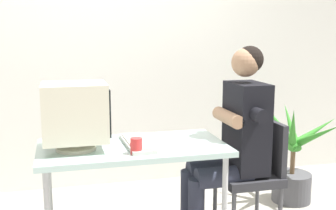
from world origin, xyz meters
name	(u,v)px	position (x,y,z in m)	size (l,w,h in m)	color
wall_back	(137,27)	(0.30, 1.40, 1.50)	(8.00, 0.10, 3.00)	silver
desk	(133,155)	(0.00, 0.00, 0.68)	(1.19, 0.62, 0.74)	#B7B7BC
crt_monitor	(75,113)	(-0.35, -0.01, 0.97)	(0.39, 0.32, 0.41)	beige
keyboard	(137,143)	(0.02, -0.01, 0.76)	(0.16, 0.47, 0.03)	silver
office_chair	(255,170)	(0.88, 0.03, 0.49)	(0.40, 0.40, 0.84)	#4C4C51
person_seated	(233,138)	(0.70, 0.03, 0.74)	(0.68, 0.55, 1.37)	black
potted_plant	(292,163)	(1.48, 0.53, 0.34)	(0.88, 0.81, 0.91)	#4C4C51
desk_mug	(136,146)	(-0.01, -0.19, 0.79)	(0.07, 0.08, 0.10)	red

